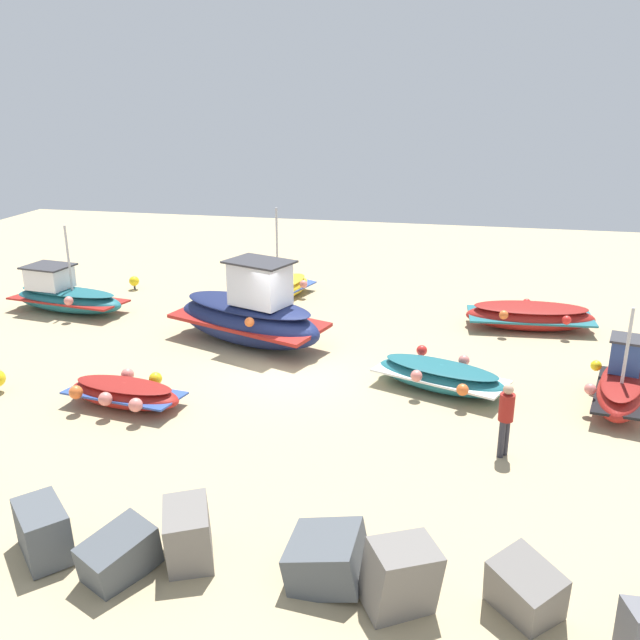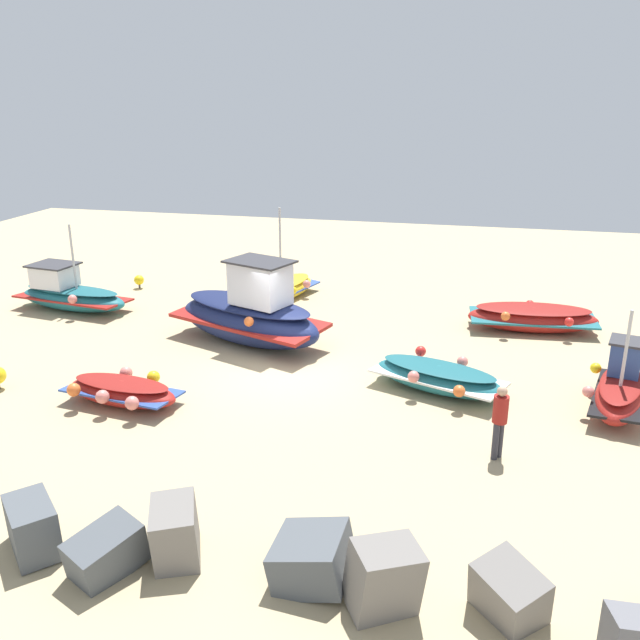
{
  "view_description": "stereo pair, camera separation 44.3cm",
  "coord_description": "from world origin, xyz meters",
  "px_view_note": "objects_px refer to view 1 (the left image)",
  "views": [
    {
      "loc": [
        -4.62,
        16.78,
        7.43
      ],
      "look_at": [
        -0.59,
        -1.95,
        0.9
      ],
      "focal_mm": 37.85,
      "sensor_mm": 36.0,
      "label": 1
    },
    {
      "loc": [
        -5.05,
        16.68,
        7.43
      ],
      "look_at": [
        -0.59,
        -1.95,
        0.9
      ],
      "focal_mm": 37.85,
      "sensor_mm": 36.0,
      "label": 2
    }
  ],
  "objects_px": {
    "fishing_boat_3": "(124,393)",
    "fishing_boat_4": "(530,316)",
    "fishing_boat_2": "(621,386)",
    "fishing_boat_5": "(440,376)",
    "person_walking": "(506,415)",
    "fishing_boat_1": "(249,315)",
    "fishing_boat_6": "(281,289)",
    "fishing_boat_0": "(65,296)",
    "mooring_buoy_1": "(134,281)"
  },
  "relations": [
    {
      "from": "fishing_boat_0",
      "to": "fishing_boat_2",
      "type": "xyz_separation_m",
      "value": [
        -17.66,
        3.99,
        -0.04
      ]
    },
    {
      "from": "fishing_boat_4",
      "to": "person_walking",
      "type": "relative_size",
      "value": 2.55
    },
    {
      "from": "fishing_boat_6",
      "to": "fishing_boat_1",
      "type": "bearing_deg",
      "value": -158.54
    },
    {
      "from": "fishing_boat_5",
      "to": "fishing_boat_4",
      "type": "bearing_deg",
      "value": -95.81
    },
    {
      "from": "fishing_boat_0",
      "to": "mooring_buoy_1",
      "type": "xyz_separation_m",
      "value": [
        -1.08,
        -3.04,
        -0.24
      ]
    },
    {
      "from": "fishing_boat_0",
      "to": "mooring_buoy_1",
      "type": "height_order",
      "value": "fishing_boat_0"
    },
    {
      "from": "fishing_boat_2",
      "to": "fishing_boat_3",
      "type": "bearing_deg",
      "value": 115.96
    },
    {
      "from": "fishing_boat_4",
      "to": "fishing_boat_1",
      "type": "bearing_deg",
      "value": 16.16
    },
    {
      "from": "fishing_boat_4",
      "to": "fishing_boat_6",
      "type": "relative_size",
      "value": 1.16
    },
    {
      "from": "fishing_boat_6",
      "to": "mooring_buoy_1",
      "type": "bearing_deg",
      "value": 107.88
    },
    {
      "from": "fishing_boat_2",
      "to": "fishing_boat_3",
      "type": "distance_m",
      "value": 12.27
    },
    {
      "from": "fishing_boat_1",
      "to": "fishing_boat_3",
      "type": "xyz_separation_m",
      "value": [
        1.71,
        4.84,
        -0.58
      ]
    },
    {
      "from": "fishing_boat_4",
      "to": "fishing_boat_5",
      "type": "bearing_deg",
      "value": 59.46
    },
    {
      "from": "fishing_boat_2",
      "to": "mooring_buoy_1",
      "type": "bearing_deg",
      "value": 80.96
    },
    {
      "from": "person_walking",
      "to": "mooring_buoy_1",
      "type": "distance_m",
      "value": 17.01
    },
    {
      "from": "fishing_boat_0",
      "to": "fishing_boat_2",
      "type": "bearing_deg",
      "value": 175.09
    },
    {
      "from": "fishing_boat_2",
      "to": "fishing_boat_5",
      "type": "height_order",
      "value": "fishing_boat_2"
    },
    {
      "from": "fishing_boat_1",
      "to": "fishing_boat_4",
      "type": "relative_size",
      "value": 1.3
    },
    {
      "from": "fishing_boat_4",
      "to": "fishing_boat_6",
      "type": "height_order",
      "value": "fishing_boat_6"
    },
    {
      "from": "fishing_boat_1",
      "to": "fishing_boat_5",
      "type": "bearing_deg",
      "value": 0.12
    },
    {
      "from": "fishing_boat_3",
      "to": "mooring_buoy_1",
      "type": "relative_size",
      "value": 5.9
    },
    {
      "from": "fishing_boat_1",
      "to": "fishing_boat_0",
      "type": "bearing_deg",
      "value": -172.48
    },
    {
      "from": "fishing_boat_1",
      "to": "fishing_boat_5",
      "type": "height_order",
      "value": "fishing_boat_1"
    },
    {
      "from": "fishing_boat_0",
      "to": "fishing_boat_2",
      "type": "height_order",
      "value": "fishing_boat_0"
    },
    {
      "from": "fishing_boat_4",
      "to": "mooring_buoy_1",
      "type": "height_order",
      "value": "fishing_boat_4"
    },
    {
      "from": "fishing_boat_0",
      "to": "fishing_boat_3",
      "type": "bearing_deg",
      "value": 138.66
    },
    {
      "from": "fishing_boat_0",
      "to": "fishing_boat_1",
      "type": "bearing_deg",
      "value": 174.77
    },
    {
      "from": "fishing_boat_3",
      "to": "fishing_boat_1",
      "type": "bearing_deg",
      "value": -101.74
    },
    {
      "from": "fishing_boat_2",
      "to": "person_walking",
      "type": "bearing_deg",
      "value": 150.5
    },
    {
      "from": "fishing_boat_1",
      "to": "person_walking",
      "type": "distance_m",
      "value": 9.12
    },
    {
      "from": "fishing_boat_1",
      "to": "mooring_buoy_1",
      "type": "distance_m",
      "value": 7.9
    },
    {
      "from": "fishing_boat_3",
      "to": "fishing_boat_5",
      "type": "bearing_deg",
      "value": -153.22
    },
    {
      "from": "fishing_boat_4",
      "to": "fishing_boat_6",
      "type": "xyz_separation_m",
      "value": [
        8.89,
        -1.57,
        -0.06
      ]
    },
    {
      "from": "fishing_boat_3",
      "to": "fishing_boat_6",
      "type": "distance_m",
      "value": 9.72
    },
    {
      "from": "fishing_boat_0",
      "to": "fishing_boat_1",
      "type": "xyz_separation_m",
      "value": [
        -7.36,
        1.71,
        0.34
      ]
    },
    {
      "from": "fishing_boat_3",
      "to": "fishing_boat_4",
      "type": "distance_m",
      "value": 13.05
    },
    {
      "from": "fishing_boat_3",
      "to": "fishing_boat_5",
      "type": "relative_size",
      "value": 0.83
    },
    {
      "from": "person_walking",
      "to": "fishing_boat_3",
      "type": "bearing_deg",
      "value": 32.78
    },
    {
      "from": "fishing_boat_5",
      "to": "fishing_boat_2",
      "type": "bearing_deg",
      "value": -160.78
    },
    {
      "from": "person_walking",
      "to": "fishing_boat_4",
      "type": "bearing_deg",
      "value": -61.75
    },
    {
      "from": "fishing_boat_1",
      "to": "person_walking",
      "type": "relative_size",
      "value": 3.32
    },
    {
      "from": "fishing_boat_4",
      "to": "fishing_boat_5",
      "type": "relative_size",
      "value": 1.11
    },
    {
      "from": "fishing_boat_4",
      "to": "person_walking",
      "type": "distance_m",
      "value": 8.68
    },
    {
      "from": "fishing_boat_2",
      "to": "fishing_boat_3",
      "type": "relative_size",
      "value": 1.07
    },
    {
      "from": "fishing_boat_1",
      "to": "person_walking",
      "type": "bearing_deg",
      "value": -15.49
    },
    {
      "from": "fishing_boat_2",
      "to": "fishing_boat_5",
      "type": "distance_m",
      "value": 4.39
    },
    {
      "from": "fishing_boat_5",
      "to": "fishing_boat_6",
      "type": "bearing_deg",
      "value": -27.97
    },
    {
      "from": "fishing_boat_5",
      "to": "fishing_boat_6",
      "type": "xyz_separation_m",
      "value": [
        6.23,
        -6.99,
        -0.0
      ]
    },
    {
      "from": "fishing_boat_1",
      "to": "fishing_boat_5",
      "type": "xyz_separation_m",
      "value": [
        -5.9,
        2.2,
        -0.54
      ]
    },
    {
      "from": "fishing_boat_1",
      "to": "person_walking",
      "type": "height_order",
      "value": "fishing_boat_1"
    }
  ]
}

